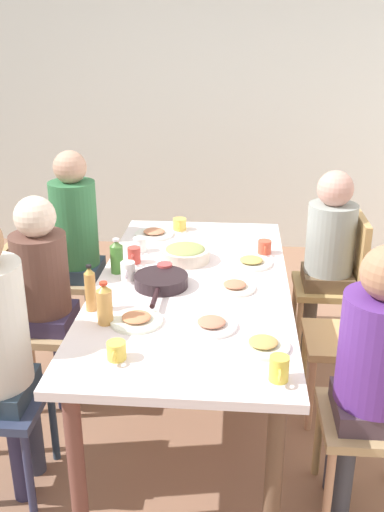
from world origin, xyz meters
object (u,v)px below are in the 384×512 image
object	(u,v)px
chair_5	(360,329)
serving_pan	(161,281)
plate_0	(137,320)
chair_3	(66,268)
cup_1	(134,255)
chair_4	(340,277)
person_4	(328,246)
cup_0	(140,245)
bowl_0	(185,253)
bottle_0	(105,304)
person_2	(44,283)
plate_2	(251,262)
plate_3	(154,233)
person_3	(77,233)
dining_table	(192,296)
cup_4	(265,247)
cup_7	(165,270)
bottle_1	(117,257)
cup_5	(180,224)
bottle_2	(90,289)
plate_4	(235,287)
chair_2	(31,316)
cup_2	(279,369)
plate_5	(212,324)
cup_3	(128,271)
cup_6	(116,351)
plate_1	(263,345)

from	to	relation	value
chair_5	serving_pan	xyz separation A→B (m)	(0.05, -1.03, 0.26)
serving_pan	plate_0	bearing A→B (deg)	-8.65
chair_3	cup_1	distance (m)	0.73
chair_4	person_4	size ratio (longest dim) A/B	0.76
person_4	cup_0	distance (m)	1.15
bowl_0	bottle_0	xyz separation A→B (m)	(0.76, -0.29, 0.05)
person_2	plate_2	xyz separation A→B (m)	(-0.28, 1.09, 0.04)
serving_pan	plate_3	bearing A→B (deg)	-169.25
chair_3	bowl_0	distance (m)	0.93
person_3	chair_5	xyz separation A→B (m)	(0.66, 1.66, -0.25)
dining_table	plate_2	xyz separation A→B (m)	(-0.28, 0.31, 0.09)
cup_4	cup_7	xyz separation A→B (m)	(0.38, -0.54, -0.00)
bottle_1	chair_5	bearing A→B (deg)	85.19
cup_5	bottle_2	size ratio (longest dim) A/B	0.54
plate_4	bottle_1	world-z (taller)	bottle_1
person_2	plate_3	bearing A→B (deg)	145.70
chair_2	person_3	distance (m)	0.71
plate_0	chair_3	bearing A→B (deg)	-149.16
person_2	cup_2	bearing A→B (deg)	54.16
chair_2	plate_5	size ratio (longest dim) A/B	3.98
cup_5	chair_3	bearing A→B (deg)	-77.12
person_4	plate_2	size ratio (longest dim) A/B	5.11
chair_4	chair_5	distance (m)	0.66
cup_4	bottle_2	xyz separation A→B (m)	(0.79, -0.83, 0.07)
bottle_2	cup_0	bearing A→B (deg)	172.56
cup_1	cup_3	world-z (taller)	cup_3
cup_2	bottle_2	xyz separation A→B (m)	(-0.51, -0.83, 0.06)
person_2	bottle_1	distance (m)	0.40
plate_2	cup_1	xyz separation A→B (m)	(0.03, -0.65, 0.03)
plate_4	chair_2	bearing A→B (deg)	-92.93
plate_3	cup_5	xyz separation A→B (m)	(-0.12, 0.15, 0.02)
bowl_0	cup_6	world-z (taller)	bowl_0
cup_1	bottle_2	distance (m)	0.60
chair_3	cup_0	world-z (taller)	chair_3
person_4	chair_5	distance (m)	0.70
dining_table	plate_1	world-z (taller)	plate_1
chair_4	plate_2	size ratio (longest dim) A/B	3.88
chair_5	plate_4	bearing A→B (deg)	-85.11
plate_5	cup_2	xyz separation A→B (m)	(0.39, 0.27, 0.04)
chair_3	plate_2	size ratio (longest dim) A/B	3.88
person_4	cup_4	world-z (taller)	person_4
dining_table	serving_pan	distance (m)	0.19
plate_2	bottle_1	size ratio (longest dim) A/B	1.21
cup_7	person_4	bearing A→B (deg)	122.41
person_4	cup_6	size ratio (longest dim) A/B	10.48
dining_table	serving_pan	size ratio (longest dim) A/B	4.40
person_3	cup_7	bearing A→B (deg)	46.88
chair_2	plate_3	world-z (taller)	chair_2
chair_5	cup_5	world-z (taller)	chair_5
plate_1	cup_2	bearing A→B (deg)	11.97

